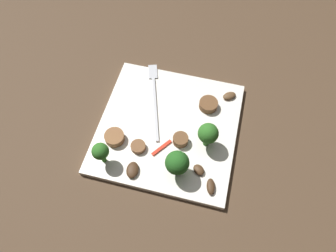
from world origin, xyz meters
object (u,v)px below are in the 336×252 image
Objects in this scene: broccoli_floret_1 at (101,152)px; mushroom_2 at (199,170)px; fork at (154,95)px; sausage_slice_3 at (115,137)px; plate at (168,128)px; sausage_slice_0 at (181,140)px; sausage_slice_2 at (208,105)px; mushroom_3 at (229,96)px; mushroom_1 at (211,187)px; mushroom_0 at (132,170)px; sausage_slice_1 at (138,147)px; broccoli_floret_2 at (208,134)px; pepper_strip_0 at (159,147)px; broccoli_floret_0 at (177,163)px.

mushroom_2 is at bearing -82.69° from broccoli_floret_1.
sausage_slice_3 is at bearing 140.25° from fork.
plate is 0.04m from sausage_slice_0.
plate is 7.14× the size of sausage_slice_2.
mushroom_3 is (0.12, -0.07, -0.00)m from sausage_slice_0.
sausage_slice_2 is 0.16m from mushroom_1.
mushroom_1 is at bearing -88.35° from mushroom_0.
plate is 0.10m from mushroom_2.
mushroom_1 is (-0.10, -0.10, 0.01)m from plate.
broccoli_floret_1 reaches higher than mushroom_0.
mushroom_2 is 0.17m from mushroom_3.
broccoli_floret_1 is 1.84× the size of mushroom_1.
plate is 9.52× the size of mushroom_3.
fork is 6.12× the size of mushroom_1.
sausage_slice_1 is 0.21m from mushroom_3.
broccoli_floret_2 is at bearing -71.70° from sausage_slice_1.
sausage_slice_3 reaches higher than mushroom_0.
plate is at bearing -20.12° from mushroom_0.
mushroom_2 is 0.49× the size of pepper_strip_0.
sausage_slice_0 is 0.91× the size of mushroom_0.
fork is at bearing 39.92° from sausage_slice_0.
mushroom_3 is at bearing -35.30° from mushroom_0.
fork is at bearing 89.79° from sausage_slice_2.
mushroom_2 reaches higher than mushroom_3.
pepper_strip_0 is at bearing -87.70° from sausage_slice_3.
plate is 4.85× the size of broccoli_floret_1.
sausage_slice_1 is at bearing -53.55° from broccoli_floret_1.
broccoli_floret_2 is 1.60× the size of sausage_slice_3.
fork is 0.11m from sausage_slice_0.
sausage_slice_0 is 0.64× the size of pepper_strip_0.
broccoli_floret_2 is at bearing -70.31° from pepper_strip_0.
sausage_slice_1 is (0.04, -0.05, -0.03)m from broccoli_floret_1.
sausage_slice_2 is 0.82× the size of pepper_strip_0.
broccoli_floret_2 reaches higher than sausage_slice_1.
sausage_slice_3 is at bearing 120.06° from plate.
sausage_slice_1 and mushroom_0 have the same top height.
broccoli_floret_1 reaches higher than sausage_slice_1.
plate is 0.09m from sausage_slice_2.
fork is 2.96× the size of broccoli_floret_0.
broccoli_floret_1 reaches higher than sausage_slice_3.
plate is at bearing 133.37° from sausage_slice_2.
broccoli_floret_0 is 0.19m from mushroom_3.
mushroom_0 is (-0.02, 0.07, -0.03)m from broccoli_floret_0.
fork is at bearing 1.40° from sausage_slice_1.
sausage_slice_2 is at bearing -45.09° from broccoli_floret_1.
broccoli_floret_0 reaches higher than pepper_strip_0.
broccoli_floret_0 reaches higher than plate.
mushroom_2 is (-0.05, -0.04, -0.00)m from sausage_slice_0.
broccoli_floret_0 is (-0.15, -0.08, 0.04)m from fork.
mushroom_3 is (0.09, -0.10, 0.01)m from plate.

